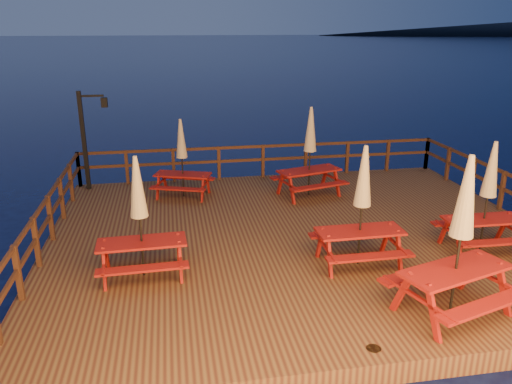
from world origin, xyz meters
TOP-DOWN VIEW (x-y plane):
  - ground at (0.00, 0.00)m, footprint 500.00×500.00m
  - deck at (0.00, 0.00)m, footprint 12.00×10.00m
  - deck_piles at (0.00, 0.00)m, footprint 11.44×9.44m
  - railing at (0.00, 1.78)m, footprint 11.80×9.75m
  - lamp_post at (-5.39, 4.55)m, footprint 0.85×0.18m
  - picnic_table_0 at (-2.68, 3.33)m, footprint 1.96×1.78m
  - picnic_table_1 at (1.00, 2.78)m, footprint 2.17×1.94m
  - picnic_table_2 at (1.74, -3.85)m, footprint 2.41×2.17m
  - picnic_table_3 at (0.82, -1.76)m, footprint 1.81×1.50m
  - picnic_table_4 at (3.80, -1.56)m, footprint 1.79×1.48m
  - picnic_table_5 at (-3.65, -1.50)m, footprint 1.80×1.50m

SIDE VIEW (x-z plane):
  - deck_piles at x=0.00m, z-range -1.00..0.40m
  - ground at x=0.00m, z-range 0.00..0.00m
  - deck at x=0.00m, z-range 0.00..0.40m
  - railing at x=0.00m, z-range 0.61..1.71m
  - picnic_table_0 at x=-2.68m, z-range 0.45..2.75m
  - picnic_table_5 at x=-3.65m, z-range 0.45..2.95m
  - picnic_table_4 at x=3.80m, z-range 0.45..2.95m
  - picnic_table_3 at x=0.82m, z-range 0.45..3.03m
  - picnic_table_1 at x=1.00m, z-range 0.45..3.08m
  - picnic_table_2 at x=1.74m, z-range 0.46..3.33m
  - lamp_post at x=-5.39m, z-range 0.70..3.70m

